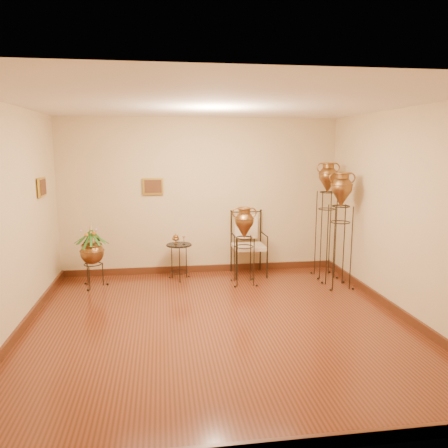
{
  "coord_description": "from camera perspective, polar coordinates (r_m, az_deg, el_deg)",
  "views": [
    {
      "loc": [
        -0.71,
        -5.34,
        2.28
      ],
      "look_at": [
        0.25,
        1.3,
        1.1
      ],
      "focal_mm": 35.0,
      "sensor_mm": 36.0,
      "label": 1
    }
  ],
  "objects": [
    {
      "name": "ground",
      "position": [
        5.85,
        -0.62,
        -12.97
      ],
      "size": [
        5.0,
        5.0,
        0.0
      ],
      "primitive_type": "plane",
      "color": "maroon",
      "rests_on": "ground"
    },
    {
      "name": "armchair",
      "position": [
        7.83,
        3.26,
        -2.64
      ],
      "size": [
        0.65,
        0.61,
        1.14
      ],
      "rotation": [
        0.0,
        0.0,
        0.02
      ],
      "color": "black",
      "rests_on": "ground"
    },
    {
      "name": "planter_urn",
      "position": [
        7.47,
        -16.86,
        -3.26
      ],
      "size": [
        0.72,
        0.72,
        1.12
      ],
      "rotation": [
        0.0,
        0.0,
        0.23
      ],
      "color": "black",
      "rests_on": "ground"
    },
    {
      "name": "side_table",
      "position": [
        7.67,
        -5.87,
        -4.82
      ],
      "size": [
        0.49,
        0.49,
        0.79
      ],
      "rotation": [
        0.0,
        0.0,
        0.15
      ],
      "color": "black",
      "rests_on": "ground"
    },
    {
      "name": "amphora_short",
      "position": [
        7.31,
        2.64,
        -2.82
      ],
      "size": [
        0.49,
        0.49,
        1.33
      ],
      "rotation": [
        0.0,
        0.0,
        0.25
      ],
      "color": "black",
      "rests_on": "ground"
    },
    {
      "name": "room_shell",
      "position": [
        5.42,
        -0.73,
        4.18
      ],
      "size": [
        5.02,
        5.02,
        2.81
      ],
      "color": "#D5B589",
      "rests_on": "ground"
    },
    {
      "name": "amphora_mid",
      "position": [
        7.33,
        14.89,
        -0.68
      ],
      "size": [
        0.43,
        0.43,
        1.92
      ],
      "rotation": [
        0.0,
        0.0,
        -0.02
      ],
      "color": "black",
      "rests_on": "ground"
    },
    {
      "name": "amphora_tall",
      "position": [
        7.87,
        13.21,
        0.67
      ],
      "size": [
        0.52,
        0.52,
        2.04
      ],
      "rotation": [
        0.0,
        0.0,
        0.37
      ],
      "color": "black",
      "rests_on": "ground"
    }
  ]
}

